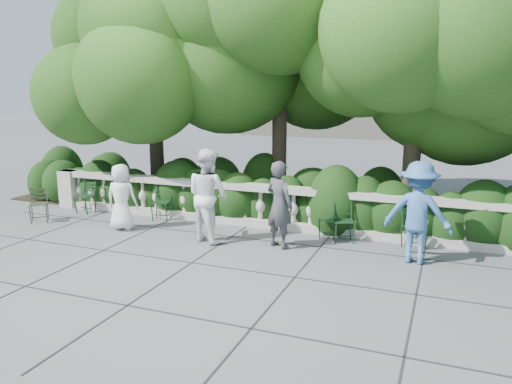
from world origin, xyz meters
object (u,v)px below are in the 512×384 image
(person_businessman, at_px, (122,197))
(person_older_blue, at_px, (418,213))
(chair_a, at_px, (82,214))
(chair_c, at_px, (160,221))
(chair_d, at_px, (344,244))
(person_casual_man, at_px, (208,195))
(chair_f, at_px, (416,251))
(person_woman_grey, at_px, (279,205))
(chair_weathered, at_px, (39,223))
(chair_e, at_px, (328,241))

(person_businessman, distance_m, person_older_blue, 6.43)
(chair_a, relative_size, person_businessman, 0.55)
(person_older_blue, bearing_deg, chair_c, -0.54)
(chair_d, distance_m, person_casual_man, 3.03)
(person_businessman, bearing_deg, person_casual_man, 172.01)
(chair_a, relative_size, chair_f, 1.00)
(chair_d, distance_m, person_woman_grey, 1.65)
(chair_f, relative_size, person_woman_grey, 0.47)
(chair_f, distance_m, chair_weathered, 8.67)
(person_businessman, bearing_deg, chair_weathered, 1.10)
(person_older_blue, bearing_deg, chair_a, 2.08)
(chair_a, xyz_separation_m, person_woman_grey, (5.63, -0.73, 0.89))
(person_businessman, distance_m, person_woman_grey, 3.77)
(chair_d, xyz_separation_m, person_casual_man, (-2.75, -0.82, 0.99))
(chair_weathered, distance_m, person_woman_grey, 6.04)
(chair_f, height_order, chair_weathered, same)
(chair_e, bearing_deg, person_casual_man, -156.63)
(chair_d, bearing_deg, chair_f, -17.86)
(person_woman_grey, relative_size, person_older_blue, 0.94)
(chair_a, height_order, chair_weathered, same)
(chair_f, bearing_deg, person_businessman, 159.76)
(chair_c, distance_m, chair_weathered, 2.87)
(chair_e, bearing_deg, person_woman_grey, -133.99)
(person_businessman, bearing_deg, chair_c, -121.27)
(chair_f, bearing_deg, person_woman_grey, 168.46)
(person_casual_man, bearing_deg, chair_d, -140.66)
(person_businessman, xyz_separation_m, person_woman_grey, (3.76, 0.08, 0.13))
(chair_c, relative_size, chair_f, 1.00)
(chair_f, xyz_separation_m, person_older_blue, (0.03, -0.69, 0.95))
(chair_d, xyz_separation_m, chair_weathered, (-7.16, -1.10, 0.00))
(chair_a, height_order, chair_f, same)
(chair_e, height_order, person_casual_man, person_casual_man)
(chair_c, distance_m, person_businessman, 1.25)
(person_casual_man, height_order, person_older_blue, person_casual_man)
(chair_e, bearing_deg, person_older_blue, -18.50)
(person_woman_grey, bearing_deg, chair_a, 16.84)
(chair_a, distance_m, person_casual_man, 4.29)
(chair_a, xyz_separation_m, chair_weathered, (-0.32, -1.12, 0.00))
(chair_a, distance_m, chair_c, 2.28)
(person_woman_grey, bearing_deg, chair_d, -125.42)
(chair_e, height_order, chair_f, same)
(chair_d, xyz_separation_m, person_businessman, (-4.96, -0.78, 0.76))
(chair_c, height_order, chair_d, same)
(person_woman_grey, bearing_deg, chair_f, -139.58)
(chair_e, relative_size, chair_weathered, 1.00)
(chair_e, relative_size, person_businessman, 0.55)
(chair_weathered, xyz_separation_m, person_woman_grey, (5.96, 0.39, 0.89))
(person_businessman, relative_size, person_casual_man, 0.77)
(chair_a, xyz_separation_m, chair_c, (2.28, 0.10, 0.00))
(chair_e, bearing_deg, chair_c, -177.92)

